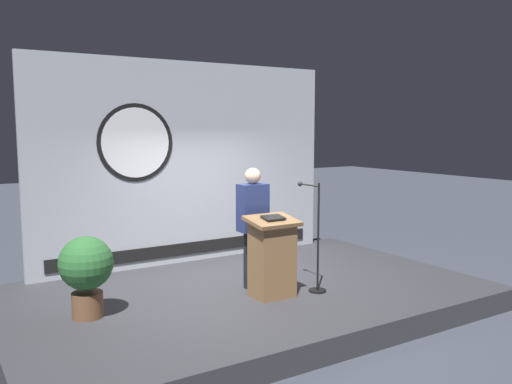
% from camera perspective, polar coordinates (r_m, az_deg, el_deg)
% --- Properties ---
extents(ground_plane, '(40.00, 40.00, 0.00)m').
position_cam_1_polar(ground_plane, '(7.64, -1.03, -12.35)').
color(ground_plane, '#383D47').
extents(stage_platform, '(6.40, 4.00, 0.30)m').
position_cam_1_polar(stage_platform, '(7.59, -1.03, -11.28)').
color(stage_platform, '#333338').
rests_on(stage_platform, ground).
extents(banner_display, '(5.15, 0.12, 3.27)m').
position_cam_1_polar(banner_display, '(8.86, -7.36, 3.04)').
color(banner_display, '#B2B7C1').
rests_on(banner_display, stage_platform).
extents(podium, '(0.64, 0.50, 1.08)m').
position_cam_1_polar(podium, '(7.06, 1.73, -6.92)').
color(podium, olive).
rests_on(podium, stage_platform).
extents(speaker_person, '(0.40, 0.26, 1.67)m').
position_cam_1_polar(speaker_person, '(7.39, -0.34, -3.75)').
color(speaker_person, black).
rests_on(speaker_person, stage_platform).
extents(microphone_stand, '(0.24, 0.58, 1.48)m').
position_cam_1_polar(microphone_stand, '(7.36, 6.32, -6.42)').
color(microphone_stand, black).
rests_on(microphone_stand, stage_platform).
extents(potted_plant, '(0.63, 0.63, 0.96)m').
position_cam_1_polar(potted_plant, '(6.59, -17.62, -7.79)').
color(potted_plant, brown).
rests_on(potted_plant, stage_platform).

